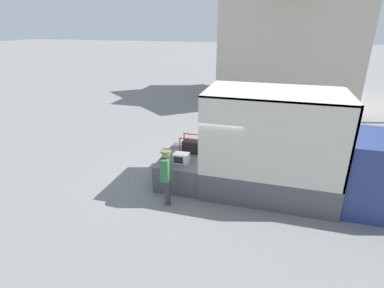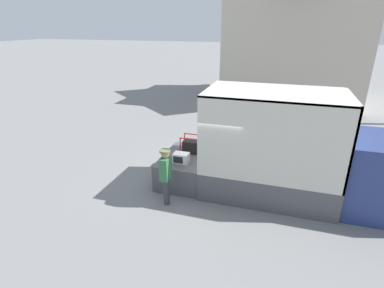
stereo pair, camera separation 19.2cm
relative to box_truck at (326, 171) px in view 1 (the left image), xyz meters
name	(u,v)px [view 1 (the left image)]	position (x,y,z in m)	size (l,w,h in m)	color
ground_plane	(206,182)	(-3.66, 0.00, -0.96)	(160.00, 160.00, 0.00)	gray
box_truck	(326,171)	(0.00, 0.00, 0.00)	(6.37, 2.33, 3.27)	navy
tailgate_deck	(185,168)	(-4.41, 0.00, -0.51)	(1.51, 2.21, 0.89)	#4C4C51
microwave	(181,158)	(-4.38, -0.52, 0.10)	(0.49, 0.35, 0.32)	white
portable_generator	(192,146)	(-4.28, 0.39, 0.16)	(0.72, 0.51, 0.59)	black
worker_person	(167,172)	(-4.47, -1.60, 0.12)	(0.32, 0.44, 1.76)	#38383D
house_backdrop	(291,26)	(-1.24, 13.89, 3.94)	(9.10, 7.27, 9.61)	beige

